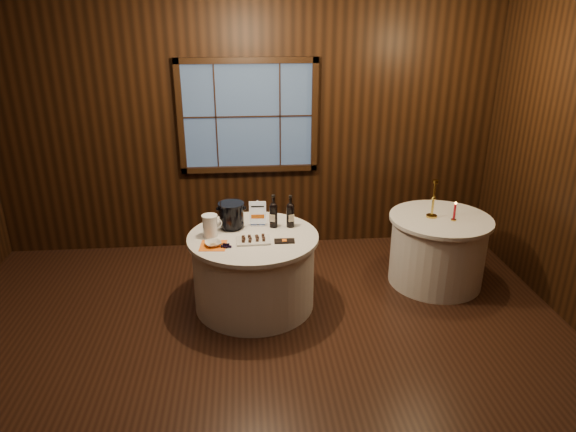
{
  "coord_description": "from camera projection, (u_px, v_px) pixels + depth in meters",
  "views": [
    {
      "loc": [
        -0.06,
        -3.57,
        2.81
      ],
      "look_at": [
        0.33,
        0.9,
        1.0
      ],
      "focal_mm": 32.0,
      "sensor_mm": 36.0,
      "label": 1
    }
  ],
  "objects": [
    {
      "name": "orange_napkin",
      "position": [
        213.0,
        246.0,
        4.77
      ],
      "size": [
        0.26,
        0.26,
        0.0
      ],
      "primitive_type": "cube",
      "rotation": [
        0.0,
        0.0,
        -0.08
      ],
      "color": "orange",
      "rests_on": "main_table"
    },
    {
      "name": "port_bottle_left",
      "position": [
        273.0,
        213.0,
        5.14
      ],
      "size": [
        0.08,
        0.1,
        0.34
      ],
      "rotation": [
        0.0,
        0.0,
        -0.41
      ],
      "color": "black",
      "rests_on": "main_table"
    },
    {
      "name": "cracker_bowl",
      "position": [
        213.0,
        244.0,
        4.76
      ],
      "size": [
        0.18,
        0.18,
        0.04
      ],
      "primitive_type": "imported",
      "rotation": [
        0.0,
        0.0,
        0.27
      ],
      "color": "silver",
      "rests_on": "orange_napkin"
    },
    {
      "name": "ground",
      "position": [
        258.0,
        366.0,
        4.36
      ],
      "size": [
        6.0,
        6.0,
        0.0
      ],
      "primitive_type": "plane",
      "color": "black",
      "rests_on": "ground"
    },
    {
      "name": "chocolate_box",
      "position": [
        284.0,
        241.0,
        4.85
      ],
      "size": [
        0.2,
        0.1,
        0.02
      ],
      "primitive_type": "cube",
      "rotation": [
        0.0,
        0.0,
        -0.03
      ],
      "color": "black",
      "rests_on": "main_table"
    },
    {
      "name": "port_bottle_right",
      "position": [
        290.0,
        213.0,
        5.14
      ],
      "size": [
        0.08,
        0.09,
        0.33
      ],
      "rotation": [
        0.0,
        0.0,
        0.19
      ],
      "color": "black",
      "rests_on": "main_table"
    },
    {
      "name": "back_wall",
      "position": [
        248.0,
        125.0,
        6.08
      ],
      "size": [
        6.0,
        0.1,
        3.0
      ],
      "color": "black",
      "rests_on": "ground"
    },
    {
      "name": "red_candle",
      "position": [
        454.0,
        213.0,
        5.32
      ],
      "size": [
        0.06,
        0.06,
        0.21
      ],
      "color": "gold",
      "rests_on": "side_table"
    },
    {
      "name": "glass_pitcher",
      "position": [
        210.0,
        226.0,
        4.94
      ],
      "size": [
        0.2,
        0.15,
        0.22
      ],
      "rotation": [
        0.0,
        0.0,
        0.42
      ],
      "color": "white",
      "rests_on": "main_table"
    },
    {
      "name": "chocolate_plate",
      "position": [
        253.0,
        240.0,
        4.86
      ],
      "size": [
        0.33,
        0.23,
        0.05
      ],
      "rotation": [
        0.0,
        0.0,
        0.05
      ],
      "color": "silver",
      "rests_on": "main_table"
    },
    {
      "name": "ice_bucket",
      "position": [
        231.0,
        215.0,
        5.11
      ],
      "size": [
        0.26,
        0.26,
        0.27
      ],
      "color": "black",
      "rests_on": "main_table"
    },
    {
      "name": "sign_stand",
      "position": [
        258.0,
        217.0,
        5.18
      ],
      "size": [
        0.17,
        0.09,
        0.27
      ],
      "rotation": [
        0.0,
        0.0,
        -0.05
      ],
      "color": "silver",
      "rests_on": "main_table"
    },
    {
      "name": "side_table",
      "position": [
        437.0,
        250.0,
        5.58
      ],
      "size": [
        1.08,
        1.08,
        0.77
      ],
      "color": "silver",
      "rests_on": "ground"
    },
    {
      "name": "main_table",
      "position": [
        254.0,
        270.0,
        5.14
      ],
      "size": [
        1.28,
        1.28,
        0.77
      ],
      "color": "silver",
      "rests_on": "ground"
    },
    {
      "name": "brass_candlestick",
      "position": [
        433.0,
        204.0,
        5.38
      ],
      "size": [
        0.12,
        0.12,
        0.41
      ],
      "color": "gold",
      "rests_on": "side_table"
    },
    {
      "name": "grape_bunch",
      "position": [
        226.0,
        245.0,
        4.75
      ],
      "size": [
        0.17,
        0.09,
        0.04
      ],
      "rotation": [
        0.0,
        0.0,
        -0.3
      ],
      "color": "black",
      "rests_on": "main_table"
    }
  ]
}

